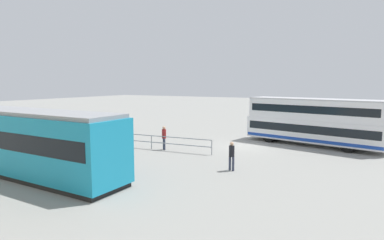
# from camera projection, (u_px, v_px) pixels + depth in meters

# --- Properties ---
(ground_plane) EXTENTS (160.00, 160.00, 0.00)m
(ground_plane) POSITION_uv_depth(u_px,v_px,m) (244.00, 146.00, 25.41)
(ground_plane) COLOR gray
(double_decker_bus) EXTENTS (11.02, 4.76, 3.79)m
(double_decker_bus) POSITION_uv_depth(u_px,v_px,m) (313.00, 122.00, 25.58)
(double_decker_bus) COLOR white
(double_decker_bus) RESTS_ON ground
(tram_yellow) EXTENTS (15.66, 3.12, 3.59)m
(tram_yellow) POSITION_uv_depth(u_px,v_px,m) (12.00, 139.00, 18.03)
(tram_yellow) COLOR teal
(tram_yellow) RESTS_ON ground
(pedestrian_near_railing) EXTENTS (0.45, 0.45, 1.81)m
(pedestrian_near_railing) POSITION_uv_depth(u_px,v_px,m) (164.00, 136.00, 23.89)
(pedestrian_near_railing) COLOR #33384C
(pedestrian_near_railing) RESTS_ON ground
(pedestrian_crossing) EXTENTS (0.37, 0.37, 1.69)m
(pedestrian_crossing) POSITION_uv_depth(u_px,v_px,m) (232.00, 154.00, 18.20)
(pedestrian_crossing) COLOR #33384C
(pedestrian_crossing) RESTS_ON ground
(pedestrian_railing) EXTENTS (9.84, 0.86, 1.08)m
(pedestrian_railing) POSITION_uv_depth(u_px,v_px,m) (151.00, 139.00, 24.16)
(pedestrian_railing) COLOR gray
(pedestrian_railing) RESTS_ON ground
(info_sign) EXTENTS (1.02, 0.23, 2.27)m
(info_sign) POSITION_uv_depth(u_px,v_px,m) (97.00, 126.00, 25.87)
(info_sign) COLOR slate
(info_sign) RESTS_ON ground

